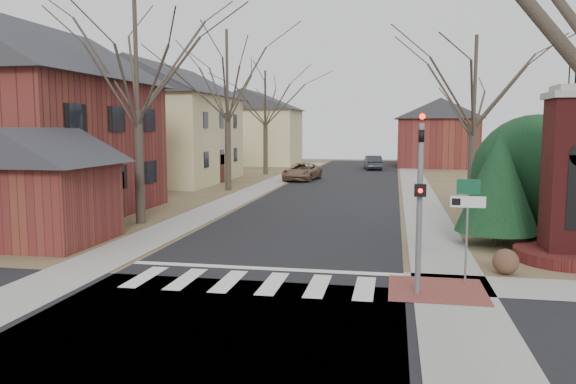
% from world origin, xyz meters
% --- Properties ---
extents(ground, '(120.00, 120.00, 0.00)m').
position_xyz_m(ground, '(0.00, 0.00, 0.00)').
color(ground, brown).
rests_on(ground, ground).
extents(main_street, '(8.00, 70.00, 0.01)m').
position_xyz_m(main_street, '(0.00, 22.00, 0.01)').
color(main_street, black).
rests_on(main_street, ground).
extents(cross_street, '(120.00, 8.00, 0.01)m').
position_xyz_m(cross_street, '(0.00, -3.00, 0.01)').
color(cross_street, black).
rests_on(cross_street, ground).
extents(crosswalk_zone, '(8.00, 2.20, 0.02)m').
position_xyz_m(crosswalk_zone, '(0.00, 0.80, 0.01)').
color(crosswalk_zone, silver).
rests_on(crosswalk_zone, ground).
extents(stop_bar, '(8.00, 0.35, 0.02)m').
position_xyz_m(stop_bar, '(0.00, 2.30, 0.01)').
color(stop_bar, silver).
rests_on(stop_bar, ground).
extents(sidewalk_right_main, '(2.00, 60.00, 0.02)m').
position_xyz_m(sidewalk_right_main, '(5.20, 22.00, 0.01)').
color(sidewalk_right_main, gray).
rests_on(sidewalk_right_main, ground).
extents(sidewalk_left, '(2.00, 60.00, 0.02)m').
position_xyz_m(sidewalk_left, '(-5.20, 22.00, 0.01)').
color(sidewalk_left, gray).
rests_on(sidewalk_left, ground).
extents(curb_apron, '(2.40, 2.40, 0.02)m').
position_xyz_m(curb_apron, '(4.80, 1.00, 0.01)').
color(curb_apron, brown).
rests_on(curb_apron, ground).
extents(traffic_signal_pole, '(0.28, 0.41, 4.50)m').
position_xyz_m(traffic_signal_pole, '(4.30, 0.57, 2.59)').
color(traffic_signal_pole, slate).
rests_on(traffic_signal_pole, ground).
extents(sign_post, '(0.90, 0.07, 2.75)m').
position_xyz_m(sign_post, '(5.59, 1.99, 1.95)').
color(sign_post, slate).
rests_on(sign_post, ground).
extents(brick_gate_monument, '(3.20, 3.20, 6.47)m').
position_xyz_m(brick_gate_monument, '(9.00, 4.99, 2.17)').
color(brick_gate_monument, '#551919').
rests_on(brick_gate_monument, ground).
extents(house_brick_left, '(9.80, 11.80, 9.42)m').
position_xyz_m(house_brick_left, '(-13.01, 9.99, 4.66)').
color(house_brick_left, brown).
rests_on(house_brick_left, ground).
extents(house_stucco_left, '(9.80, 12.80, 9.28)m').
position_xyz_m(house_stucco_left, '(-13.50, 27.00, 4.59)').
color(house_stucco_left, '#D0C68A').
rests_on(house_stucco_left, ground).
extents(garage_left, '(4.80, 4.80, 4.29)m').
position_xyz_m(garage_left, '(-8.52, 4.49, 2.24)').
color(garage_left, brown).
rests_on(garage_left, ground).
extents(house_distant_left, '(10.80, 8.80, 8.53)m').
position_xyz_m(house_distant_left, '(-12.01, 48.00, 4.25)').
color(house_distant_left, '#D0C68A').
rests_on(house_distant_left, ground).
extents(house_distant_right, '(8.80, 8.80, 7.30)m').
position_xyz_m(house_distant_right, '(7.99, 47.99, 3.65)').
color(house_distant_right, brown).
rests_on(house_distant_right, ground).
extents(evergreen_near, '(2.80, 2.80, 4.10)m').
position_xyz_m(evergreen_near, '(7.20, 7.00, 2.30)').
color(evergreen_near, '#473D33').
rests_on(evergreen_near, ground).
extents(evergreen_mass, '(4.80, 4.80, 4.80)m').
position_xyz_m(evergreen_mass, '(9.00, 9.50, 2.40)').
color(evergreen_mass, black).
rests_on(evergreen_mass, ground).
extents(bare_tree_0, '(8.05, 8.05, 11.15)m').
position_xyz_m(bare_tree_0, '(-7.00, 9.00, 7.70)').
color(bare_tree_0, '#473D33').
rests_on(bare_tree_0, ground).
extents(bare_tree_1, '(8.40, 8.40, 11.64)m').
position_xyz_m(bare_tree_1, '(-7.00, 22.00, 8.03)').
color(bare_tree_1, '#473D33').
rests_on(bare_tree_1, ground).
extents(bare_tree_2, '(7.35, 7.35, 10.19)m').
position_xyz_m(bare_tree_2, '(-7.50, 35.00, 7.03)').
color(bare_tree_2, '#473D33').
rests_on(bare_tree_2, ground).
extents(bare_tree_3, '(7.00, 7.00, 9.70)m').
position_xyz_m(bare_tree_3, '(7.50, 16.00, 6.69)').
color(bare_tree_3, '#473D33').
rests_on(bare_tree_3, ground).
extents(pickup_truck, '(2.76, 5.05, 1.34)m').
position_xyz_m(pickup_truck, '(-3.40, 29.87, 0.67)').
color(pickup_truck, brown).
rests_on(pickup_truck, ground).
extents(distant_car, '(2.06, 4.38, 1.39)m').
position_xyz_m(distant_car, '(1.60, 42.31, 0.69)').
color(distant_car, '#2F3136').
rests_on(distant_car, ground).
extents(dry_shrub_left, '(0.72, 0.72, 0.72)m').
position_xyz_m(dry_shrub_left, '(6.80, 3.00, 0.36)').
color(dry_shrub_left, brown).
rests_on(dry_shrub_left, ground).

